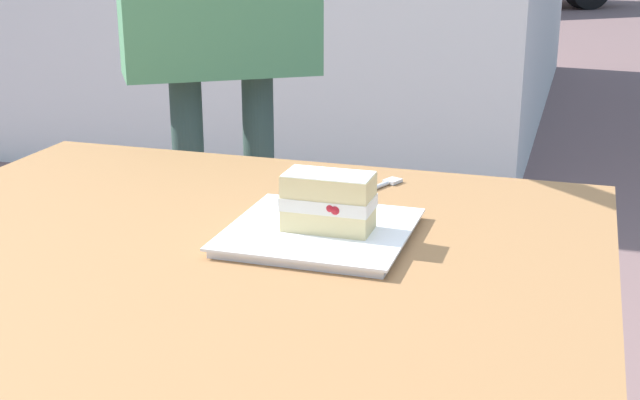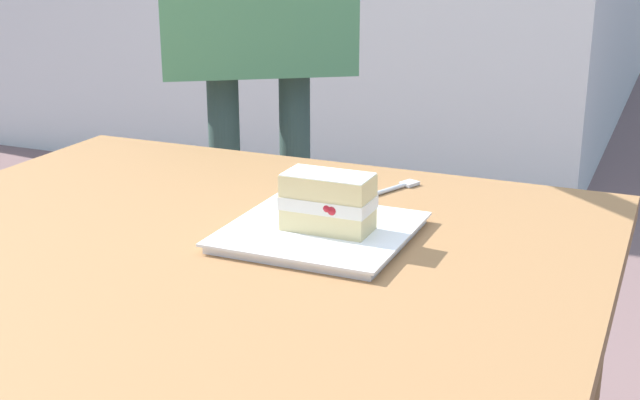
{
  "view_description": "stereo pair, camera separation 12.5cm",
  "coord_description": "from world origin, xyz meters",
  "px_view_note": "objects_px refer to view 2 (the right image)",
  "views": [
    {
      "loc": [
        -0.49,
        1.05,
        1.15
      ],
      "look_at": [
        -0.14,
        -0.09,
        0.77
      ],
      "focal_mm": 48.22,
      "sensor_mm": 36.0,
      "label": 1
    },
    {
      "loc": [
        -0.61,
        1.0,
        1.15
      ],
      "look_at": [
        -0.14,
        -0.09,
        0.77
      ],
      "focal_mm": 48.22,
      "sensor_mm": 36.0,
      "label": 2
    }
  ],
  "objects_px": {
    "dessert_plate": "(320,232)",
    "dessert_fork": "(388,190)",
    "patio_table": "(210,309)",
    "cake_slice": "(328,202)"
  },
  "relations": [
    {
      "from": "patio_table",
      "to": "dessert_plate",
      "type": "xyz_separation_m",
      "value": [
        -0.14,
        -0.09,
        0.11
      ]
    },
    {
      "from": "dessert_plate",
      "to": "dessert_fork",
      "type": "distance_m",
      "value": 0.25
    },
    {
      "from": "patio_table",
      "to": "cake_slice",
      "type": "bearing_deg",
      "value": -149.92
    },
    {
      "from": "cake_slice",
      "to": "dessert_fork",
      "type": "distance_m",
      "value": 0.26
    },
    {
      "from": "dessert_fork",
      "to": "dessert_plate",
      "type": "bearing_deg",
      "value": 85.66
    },
    {
      "from": "dessert_plate",
      "to": "dessert_fork",
      "type": "height_order",
      "value": "dessert_plate"
    },
    {
      "from": "dessert_plate",
      "to": "dessert_fork",
      "type": "bearing_deg",
      "value": -94.34
    },
    {
      "from": "cake_slice",
      "to": "dessert_plate",
      "type": "bearing_deg",
      "value": -13.35
    },
    {
      "from": "dessert_plate",
      "to": "cake_slice",
      "type": "distance_m",
      "value": 0.05
    },
    {
      "from": "cake_slice",
      "to": "dessert_fork",
      "type": "xyz_separation_m",
      "value": [
        -0.01,
        -0.26,
        -0.05
      ]
    }
  ]
}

